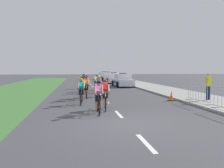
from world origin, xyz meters
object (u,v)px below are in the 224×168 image
at_px(cyclist_lead, 98,96).
at_px(cyclist_fifth, 98,86).
at_px(cyclist_sixth, 86,87).
at_px(police_car_furthest, 104,76).
at_px(cyclist_fourth, 82,88).
at_px(cyclist_eleventh, 87,83).
at_px(police_car_nearest, 123,81).
at_px(cyclist_ninth, 87,84).
at_px(crowd_barrier_middle, 198,93).
at_px(police_car_third, 108,77).
at_px(cyclist_second, 105,94).
at_px(spectator_closest, 208,84).
at_px(police_car_second, 114,78).
at_px(cyclist_tenth, 84,81).
at_px(cyclist_eighth, 96,82).
at_px(traffic_cone_near, 171,96).
at_px(cyclist_third, 81,91).
at_px(cyclist_seventh, 99,84).

xyz_separation_m(cyclist_lead, cyclist_fifth, (0.60, 6.14, 0.00)).
height_order(cyclist_sixth, police_car_furthest, police_car_furthest).
height_order(cyclist_fourth, cyclist_eleventh, same).
bearing_deg(police_car_nearest, cyclist_ninth, -124.06).
height_order(police_car_nearest, crowd_barrier_middle, police_car_nearest).
distance_m(cyclist_eleventh, police_car_third, 18.30).
bearing_deg(crowd_barrier_middle, cyclist_second, -171.45).
bearing_deg(spectator_closest, police_car_second, 98.17).
bearing_deg(police_car_third, cyclist_ninth, -103.08).
bearing_deg(police_car_nearest, cyclist_lead, -105.74).
bearing_deg(spectator_closest, cyclist_tenth, 124.71).
relative_size(cyclist_second, cyclist_eleventh, 1.00).
relative_size(cyclist_eighth, spectator_closest, 1.03).
distance_m(cyclist_tenth, cyclist_eleventh, 2.93).
bearing_deg(crowd_barrier_middle, spectator_closest, 36.13).
distance_m(crowd_barrier_middle, spectator_closest, 1.46).
bearing_deg(police_car_nearest, cyclist_second, -105.10).
xyz_separation_m(crowd_barrier_middle, spectator_closest, (1.13, 0.82, 0.44)).
height_order(cyclist_sixth, traffic_cone_near, cyclist_sixth).
height_order(cyclist_third, cyclist_sixth, same).
bearing_deg(spectator_closest, cyclist_fourth, 164.89).
relative_size(cyclist_second, traffic_cone_near, 2.68).
xyz_separation_m(cyclist_ninth, police_car_nearest, (4.46, 6.60, -0.11)).
height_order(cyclist_eleventh, police_car_nearest, police_car_nearest).
distance_m(cyclist_tenth, police_car_third, 15.52).
distance_m(cyclist_tenth, police_car_second, 9.77).
xyz_separation_m(cyclist_third, police_car_furthest, (5.07, 31.08, -0.11)).
xyz_separation_m(cyclist_third, police_car_second, (5.07, 19.05, -0.11)).
bearing_deg(cyclist_ninth, police_car_nearest, 55.94).
bearing_deg(cyclist_third, cyclist_eleventh, 85.13).
relative_size(police_car_nearest, police_car_second, 0.98).
bearing_deg(cyclist_eighth, cyclist_seventh, -89.36).
distance_m(police_car_third, traffic_cone_near, 24.68).
distance_m(cyclist_lead, crowd_barrier_middle, 6.25).
distance_m(cyclist_fourth, police_car_second, 17.86).
xyz_separation_m(cyclist_lead, cyclist_sixth, (-0.31, 5.67, 0.00)).
bearing_deg(cyclist_ninth, police_car_second, 71.07).
bearing_deg(cyclist_second, cyclist_eighth, 87.59).
relative_size(cyclist_fifth, cyclist_tenth, 1.00).
bearing_deg(traffic_cone_near, cyclist_lead, -146.18).
height_order(cyclist_eighth, cyclist_ninth, same).
relative_size(cyclist_ninth, crowd_barrier_middle, 0.74).
height_order(cyclist_sixth, crowd_barrier_middle, cyclist_sixth).
bearing_deg(cyclist_ninth, cyclist_tenth, 91.72).
bearing_deg(cyclist_sixth, cyclist_fifth, 27.50).
distance_m(cyclist_lead, cyclist_eighth, 11.19).
bearing_deg(police_car_second, cyclist_eleventh, -110.99).
distance_m(cyclist_tenth, traffic_cone_near, 11.19).
height_order(cyclist_ninth, police_car_second, police_car_second).
xyz_separation_m(cyclist_second, cyclist_third, (-1.16, 1.85, 0.00)).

